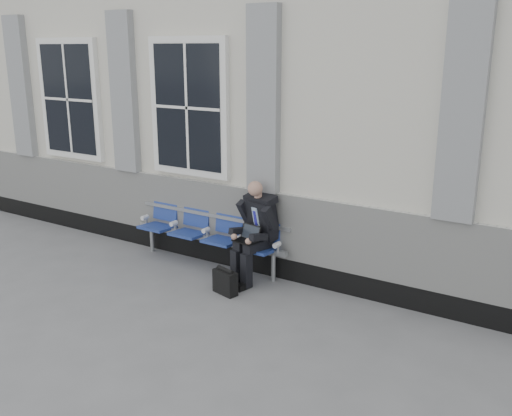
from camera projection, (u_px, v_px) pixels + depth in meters
The scene contains 5 objects.
ground at pixel (106, 284), 7.68m from camera, with size 70.00×70.00×0.00m, color slate.
station_building at pixel (246, 98), 9.91m from camera, with size 14.40×4.40×4.49m.
bench at pixel (209, 229), 8.22m from camera, with size 2.60×0.47×0.91m.
businessman at pixel (255, 227), 7.60m from camera, with size 0.59×0.79×1.39m.
briefcase at pixel (225, 282), 7.33m from camera, with size 0.37×0.23×0.36m.
Camera 1 is at (5.53, -4.92, 3.07)m, focal length 40.00 mm.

